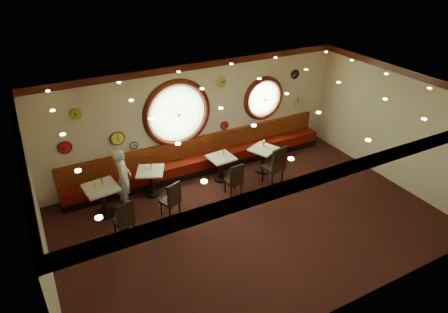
{
  "coord_description": "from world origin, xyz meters",
  "views": [
    {
      "loc": [
        -4.21,
        -6.55,
        6.11
      ],
      "look_at": [
        -0.31,
        0.8,
        1.5
      ],
      "focal_mm": 32.0,
      "sensor_mm": 36.0,
      "label": 1
    }
  ],
  "objects_px": {
    "condiment_a_pepper": "(103,184)",
    "chair_a": "(124,217)",
    "chair_c": "(235,178)",
    "chair_d": "(276,163)",
    "condiment_b_salt": "(146,169)",
    "condiment_c_bottle": "(223,153)",
    "condiment_a_bottle": "(102,181)",
    "table_b": "(151,179)",
    "table_d": "(263,157)",
    "table_c": "(221,165)",
    "condiment_b_bottle": "(151,167)",
    "chair_b": "(172,197)",
    "condiment_c_salt": "(218,154)",
    "condiment_d_bottle": "(264,143)",
    "condiment_d_salt": "(258,147)",
    "waiter": "(124,179)",
    "condiment_d_pepper": "(266,146)",
    "condiment_c_pepper": "(224,155)",
    "table_a": "(103,197)",
    "condiment_b_pepper": "(149,168)",
    "condiment_a_salt": "(94,186)"
  },
  "relations": [
    {
      "from": "condiment_a_bottle",
      "to": "condiment_b_bottle",
      "type": "xyz_separation_m",
      "value": [
        1.33,
        0.26,
        -0.09
      ]
    },
    {
      "from": "chair_c",
      "to": "chair_d",
      "type": "relative_size",
      "value": 0.81
    },
    {
      "from": "table_a",
      "to": "condiment_a_bottle",
      "type": "xyz_separation_m",
      "value": [
        0.07,
        0.1,
        0.39
      ]
    },
    {
      "from": "table_a",
      "to": "condiment_c_pepper",
      "type": "distance_m",
      "value": 3.4
    },
    {
      "from": "condiment_a_pepper",
      "to": "condiment_b_pepper",
      "type": "relative_size",
      "value": 1.16
    },
    {
      "from": "chair_b",
      "to": "condiment_d_salt",
      "type": "relative_size",
      "value": 6.6
    },
    {
      "from": "table_c",
      "to": "chair_d",
      "type": "distance_m",
      "value": 1.54
    },
    {
      "from": "condiment_d_bottle",
      "to": "waiter",
      "type": "xyz_separation_m",
      "value": [
        -4.12,
        0.04,
        -0.02
      ]
    },
    {
      "from": "condiment_a_pepper",
      "to": "waiter",
      "type": "relative_size",
      "value": 0.07
    },
    {
      "from": "condiment_b_salt",
      "to": "condiment_c_bottle",
      "type": "bearing_deg",
      "value": -4.17
    },
    {
      "from": "chair_b",
      "to": "condiment_c_pepper",
      "type": "distance_m",
      "value": 2.12
    },
    {
      "from": "table_d",
      "to": "condiment_c_pepper",
      "type": "xyz_separation_m",
      "value": [
        -1.24,
        0.11,
        0.32
      ]
    },
    {
      "from": "condiment_a_bottle",
      "to": "condiment_b_bottle",
      "type": "distance_m",
      "value": 1.36
    },
    {
      "from": "condiment_b_pepper",
      "to": "condiment_d_pepper",
      "type": "height_order",
      "value": "condiment_d_pepper"
    },
    {
      "from": "condiment_a_salt",
      "to": "condiment_d_salt",
      "type": "bearing_deg",
      "value": 0.73
    },
    {
      "from": "condiment_b_salt",
      "to": "condiment_c_pepper",
      "type": "distance_m",
      "value": 2.16
    },
    {
      "from": "chair_c",
      "to": "condiment_c_salt",
      "type": "xyz_separation_m",
      "value": [
        -0.01,
        0.96,
        0.25
      ]
    },
    {
      "from": "table_b",
      "to": "condiment_b_salt",
      "type": "bearing_deg",
      "value": 167.63
    },
    {
      "from": "chair_c",
      "to": "chair_d",
      "type": "bearing_deg",
      "value": -5.04
    },
    {
      "from": "condiment_c_bottle",
      "to": "condiment_d_bottle",
      "type": "bearing_deg",
      "value": -4.43
    },
    {
      "from": "table_b",
      "to": "condiment_d_bottle",
      "type": "height_order",
      "value": "condiment_d_bottle"
    },
    {
      "from": "condiment_a_bottle",
      "to": "condiment_b_salt",
      "type": "bearing_deg",
      "value": 11.55
    },
    {
      "from": "condiment_a_bottle",
      "to": "waiter",
      "type": "height_order",
      "value": "waiter"
    },
    {
      "from": "waiter",
      "to": "condiment_a_pepper",
      "type": "bearing_deg",
      "value": 115.37
    },
    {
      "from": "table_d",
      "to": "chair_c",
      "type": "xyz_separation_m",
      "value": [
        -1.34,
        -0.72,
        0.07
      ]
    },
    {
      "from": "waiter",
      "to": "chair_a",
      "type": "bearing_deg",
      "value": 177.55
    },
    {
      "from": "chair_c",
      "to": "condiment_c_salt",
      "type": "distance_m",
      "value": 0.99
    },
    {
      "from": "table_b",
      "to": "condiment_d_pepper",
      "type": "height_order",
      "value": "condiment_d_pepper"
    },
    {
      "from": "condiment_d_pepper",
      "to": "condiment_c_bottle",
      "type": "bearing_deg",
      "value": 170.01
    },
    {
      "from": "condiment_c_bottle",
      "to": "condiment_c_salt",
      "type": "bearing_deg",
      "value": 171.6
    },
    {
      "from": "table_a",
      "to": "condiment_c_pepper",
      "type": "xyz_separation_m",
      "value": [
        3.39,
        0.08,
        0.27
      ]
    },
    {
      "from": "table_c",
      "to": "condiment_c_bottle",
      "type": "relative_size",
      "value": 4.73
    },
    {
      "from": "table_c",
      "to": "condiment_d_pepper",
      "type": "relative_size",
      "value": 6.97
    },
    {
      "from": "table_b",
      "to": "chair_a",
      "type": "relative_size",
      "value": 1.47
    },
    {
      "from": "condiment_d_salt",
      "to": "condiment_b_bottle",
      "type": "xyz_separation_m",
      "value": [
        -3.11,
        0.31,
        0.03
      ]
    },
    {
      "from": "condiment_a_salt",
      "to": "condiment_a_bottle",
      "type": "xyz_separation_m",
      "value": [
        0.2,
        0.11,
        0.03
      ]
    },
    {
      "from": "table_c",
      "to": "chair_a",
      "type": "height_order",
      "value": "chair_a"
    },
    {
      "from": "condiment_d_salt",
      "to": "condiment_d_pepper",
      "type": "bearing_deg",
      "value": -24.89
    },
    {
      "from": "table_a",
      "to": "chair_c",
      "type": "xyz_separation_m",
      "value": [
        3.29,
        -0.75,
        0.02
      ]
    },
    {
      "from": "condiment_b_bottle",
      "to": "waiter",
      "type": "distance_m",
      "value": 0.83
    },
    {
      "from": "chair_d",
      "to": "condiment_b_salt",
      "type": "xyz_separation_m",
      "value": [
        -3.29,
        1.16,
        0.12
      ]
    },
    {
      "from": "condiment_a_bottle",
      "to": "condiment_b_pepper",
      "type": "bearing_deg",
      "value": 11.07
    },
    {
      "from": "waiter",
      "to": "condiment_c_bottle",
      "type": "bearing_deg",
      "value": -75.21
    },
    {
      "from": "table_d",
      "to": "chair_b",
      "type": "distance_m",
      "value": 3.24
    },
    {
      "from": "chair_a",
      "to": "chair_b",
      "type": "bearing_deg",
      "value": 0.64
    },
    {
      "from": "chair_c",
      "to": "condiment_c_pepper",
      "type": "xyz_separation_m",
      "value": [
        0.11,
        0.83,
        0.25
      ]
    },
    {
      "from": "condiment_a_pepper",
      "to": "chair_a",
      "type": "bearing_deg",
      "value": -80.31
    },
    {
      "from": "condiment_b_salt",
      "to": "condiment_d_pepper",
      "type": "distance_m",
      "value": 3.47
    },
    {
      "from": "condiment_b_salt",
      "to": "condiment_b_pepper",
      "type": "distance_m",
      "value": 0.07
    },
    {
      "from": "table_c",
      "to": "condiment_c_bottle",
      "type": "distance_m",
      "value": 0.37
    }
  ]
}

